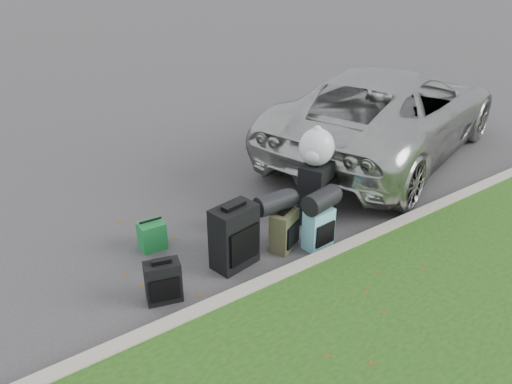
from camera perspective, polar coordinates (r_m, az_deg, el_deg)
ground at (r=6.84m, az=1.66°, el=-4.52°), size 120.00×120.00×0.00m
curb at (r=6.16m, az=7.35°, el=-7.78°), size 120.00×0.18×0.15m
suv at (r=9.50m, az=14.90°, el=8.89°), size 6.23×4.25×1.58m
suitcase_small_black at (r=5.58m, az=-10.55°, el=-10.04°), size 0.43×0.31×0.48m
suitcase_large_black_left at (r=5.97m, az=-2.50°, el=-5.11°), size 0.60×0.42×0.79m
suitcase_olive at (r=6.35m, az=3.21°, el=-4.41°), size 0.45×0.38×0.53m
suitcase_teal at (r=6.42m, az=7.14°, el=-4.17°), size 0.39×0.25×0.54m
suitcase_large_black_right at (r=6.99m, az=6.98°, el=0.06°), size 0.66×0.55×0.86m
tote_green at (r=6.53m, az=-11.80°, el=-4.88°), size 0.34×0.28×0.36m
tote_navy at (r=6.88m, az=-3.46°, el=-3.08°), size 0.25×0.20×0.26m
duffel_left at (r=6.16m, az=2.11°, el=-1.23°), size 0.49×0.27×0.26m
duffel_right at (r=6.23m, az=7.48°, el=-0.94°), size 0.53×0.36×0.27m
trash_bag at (r=6.69m, az=6.94°, el=5.12°), size 0.49×0.49×0.49m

